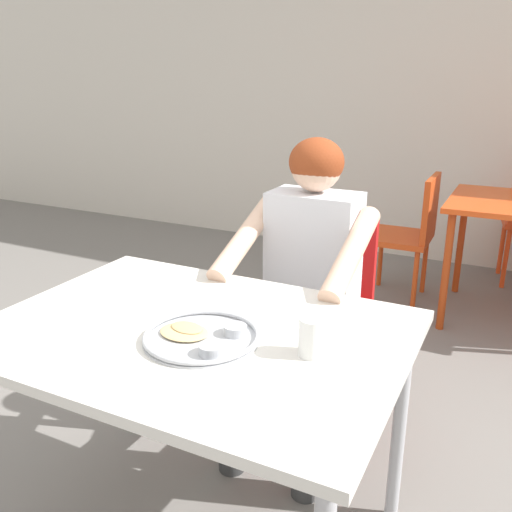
{
  "coord_description": "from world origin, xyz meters",
  "views": [
    {
      "loc": [
        0.71,
        -1.12,
        1.44
      ],
      "look_at": [
        0.0,
        0.3,
        0.91
      ],
      "focal_mm": 38.5,
      "sensor_mm": 36.0,
      "label": 1
    }
  ],
  "objects_px": {
    "drinking_cup": "(312,336)",
    "diner_foreground": "(304,272)",
    "chair_red_left": "(412,229)",
    "thali_tray": "(202,337)",
    "chair_foreground": "(323,306)",
    "table_foreground": "(195,351)"
  },
  "relations": [
    {
      "from": "drinking_cup",
      "to": "table_foreground",
      "type": "bearing_deg",
      "value": -179.59
    },
    {
      "from": "chair_foreground",
      "to": "chair_red_left",
      "type": "height_order",
      "value": "chair_foreground"
    },
    {
      "from": "diner_foreground",
      "to": "chair_red_left",
      "type": "relative_size",
      "value": 1.46
    },
    {
      "from": "drinking_cup",
      "to": "chair_red_left",
      "type": "bearing_deg",
      "value": 94.7
    },
    {
      "from": "chair_foreground",
      "to": "diner_foreground",
      "type": "height_order",
      "value": "diner_foreground"
    },
    {
      "from": "table_foreground",
      "to": "chair_red_left",
      "type": "height_order",
      "value": "chair_red_left"
    },
    {
      "from": "drinking_cup",
      "to": "chair_foreground",
      "type": "xyz_separation_m",
      "value": [
        -0.27,
        0.86,
        -0.31
      ]
    },
    {
      "from": "drinking_cup",
      "to": "diner_foreground",
      "type": "bearing_deg",
      "value": 113.32
    },
    {
      "from": "drinking_cup",
      "to": "chair_red_left",
      "type": "distance_m",
      "value": 2.34
    },
    {
      "from": "table_foreground",
      "to": "chair_foreground",
      "type": "relative_size",
      "value": 1.36
    },
    {
      "from": "table_foreground",
      "to": "chair_red_left",
      "type": "relative_size",
      "value": 1.41
    },
    {
      "from": "table_foreground",
      "to": "chair_red_left",
      "type": "xyz_separation_m",
      "value": [
        0.16,
        2.31,
        -0.2
      ]
    },
    {
      "from": "drinking_cup",
      "to": "chair_foreground",
      "type": "distance_m",
      "value": 0.96
    },
    {
      "from": "chair_foreground",
      "to": "thali_tray",
      "type": "bearing_deg",
      "value": -91.23
    },
    {
      "from": "diner_foreground",
      "to": "drinking_cup",
      "type": "bearing_deg",
      "value": -66.68
    },
    {
      "from": "table_foreground",
      "to": "thali_tray",
      "type": "xyz_separation_m",
      "value": [
        0.06,
        -0.06,
        0.09
      ]
    },
    {
      "from": "thali_tray",
      "to": "diner_foreground",
      "type": "distance_m",
      "value": 0.7
    },
    {
      "from": "table_foreground",
      "to": "drinking_cup",
      "type": "relative_size",
      "value": 11.48
    },
    {
      "from": "drinking_cup",
      "to": "chair_foreground",
      "type": "relative_size",
      "value": 0.12
    },
    {
      "from": "table_foreground",
      "to": "thali_tray",
      "type": "height_order",
      "value": "thali_tray"
    },
    {
      "from": "thali_tray",
      "to": "chair_foreground",
      "type": "height_order",
      "value": "chair_foreground"
    },
    {
      "from": "drinking_cup",
      "to": "chair_foreground",
      "type": "bearing_deg",
      "value": 107.6
    }
  ]
}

